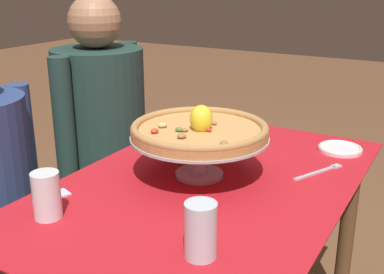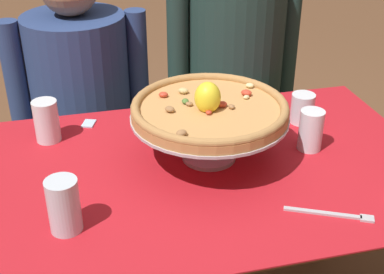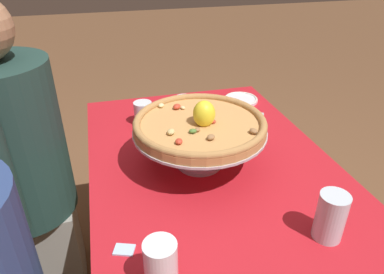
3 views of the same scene
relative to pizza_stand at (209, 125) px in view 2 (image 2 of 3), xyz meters
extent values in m
cylinder|color=brown|center=(-0.58, 0.28, -0.48)|extent=(0.06, 0.06, 0.70)
cylinder|color=brown|center=(0.53, 0.28, -0.48)|extent=(0.06, 0.06, 0.70)
cube|color=brown|center=(-0.02, -0.05, -0.12)|extent=(1.23, 0.78, 0.02)
cube|color=red|center=(-0.02, -0.05, -0.11)|extent=(1.27, 0.82, 0.00)
cylinder|color=#B7B7C1|center=(0.00, 0.00, -0.10)|extent=(0.15, 0.15, 0.01)
cylinder|color=#B7B7C1|center=(0.00, 0.00, -0.04)|extent=(0.05, 0.05, 0.11)
cylinder|color=#B7B7C1|center=(0.00, 0.00, 0.03)|extent=(0.43, 0.43, 0.01)
cylinder|color=tan|center=(0.00, 0.00, 0.04)|extent=(0.42, 0.42, 0.02)
torus|color=#AF7D47|center=(0.00, 0.00, 0.06)|extent=(0.42, 0.42, 0.02)
ellipsoid|color=#C63D28|center=(0.03, -0.01, 0.06)|extent=(0.03, 0.03, 0.02)
ellipsoid|color=#4C7533|center=(-0.06, 0.04, 0.06)|extent=(0.02, 0.02, 0.01)
ellipsoid|color=tan|center=(0.00, 0.00, 0.06)|extent=(0.03, 0.02, 0.01)
ellipsoid|color=#996B42|center=(0.05, -0.02, 0.06)|extent=(0.02, 0.02, 0.01)
ellipsoid|color=#C63D28|center=(-0.11, 0.09, 0.06)|extent=(0.03, 0.03, 0.01)
ellipsoid|color=beige|center=(0.11, 0.03, 0.06)|extent=(0.02, 0.02, 0.01)
ellipsoid|color=#C63D28|center=(-0.01, -0.04, 0.06)|extent=(0.02, 0.02, 0.01)
ellipsoid|color=beige|center=(0.15, 0.10, 0.06)|extent=(0.03, 0.03, 0.01)
ellipsoid|color=#996B42|center=(-0.11, -0.14, 0.06)|extent=(0.03, 0.03, 0.02)
ellipsoid|color=#C63D28|center=(0.12, 0.05, 0.06)|extent=(0.04, 0.04, 0.02)
ellipsoid|color=#996B42|center=(-0.11, 0.00, 0.06)|extent=(0.03, 0.03, 0.01)
ellipsoid|color=tan|center=(-0.05, 0.10, 0.06)|extent=(0.04, 0.03, 0.02)
ellipsoid|color=#996B42|center=(-0.05, 0.02, 0.06)|extent=(0.03, 0.02, 0.01)
ellipsoid|color=yellow|center=(-0.01, -0.01, 0.09)|extent=(0.07, 0.07, 0.09)
cylinder|color=white|center=(0.34, 0.14, -0.06)|extent=(0.07, 0.07, 0.09)
cylinder|color=silver|center=(0.34, 0.14, -0.08)|extent=(0.06, 0.06, 0.04)
cylinder|color=white|center=(0.30, -0.02, -0.04)|extent=(0.07, 0.07, 0.12)
cylinder|color=silver|center=(0.30, -0.02, -0.07)|extent=(0.06, 0.06, 0.08)
cylinder|color=silver|center=(-0.40, -0.22, -0.04)|extent=(0.07, 0.07, 0.13)
cylinder|color=silver|center=(-0.40, -0.22, -0.07)|extent=(0.07, 0.07, 0.07)
cylinder|color=white|center=(-0.44, 0.21, -0.04)|extent=(0.07, 0.07, 0.13)
cylinder|color=silver|center=(-0.44, 0.21, -0.08)|extent=(0.06, 0.06, 0.05)
cube|color=#B7B7C1|center=(0.20, -0.31, -0.10)|extent=(0.17, 0.09, 0.01)
cube|color=#B7B7C1|center=(0.29, -0.36, -0.10)|extent=(0.04, 0.04, 0.01)
cube|color=silver|center=(-0.31, 0.28, -0.10)|extent=(0.05, 0.06, 0.00)
cube|color=#1E3833|center=(-0.32, 0.67, -0.60)|extent=(0.30, 0.34, 0.47)
cylinder|color=navy|center=(-0.32, 0.67, -0.11)|extent=(0.39, 0.39, 0.50)
cylinder|color=navy|center=(-0.55, 0.65, -0.07)|extent=(0.08, 0.08, 0.42)
cylinder|color=navy|center=(-0.10, 0.68, -0.07)|extent=(0.08, 0.08, 0.42)
cube|color=gray|center=(0.28, 0.63, -0.61)|extent=(0.30, 0.34, 0.45)
cylinder|color=#1E3833|center=(0.28, 0.63, -0.08)|extent=(0.40, 0.40, 0.60)
cylinder|color=#1E3833|center=(0.05, 0.62, -0.04)|extent=(0.08, 0.08, 0.51)
cylinder|color=#1E3833|center=(0.50, 0.64, -0.04)|extent=(0.08, 0.08, 0.51)
camera|label=1|loc=(-1.23, -0.68, 0.50)|focal=44.91mm
camera|label=2|loc=(-0.35, -1.22, 0.68)|focal=49.30mm
camera|label=3|loc=(-0.95, 0.28, 0.57)|focal=32.92mm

